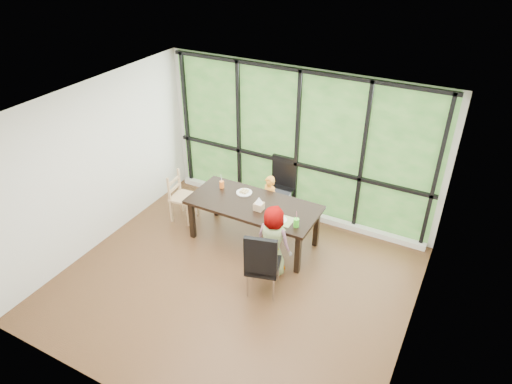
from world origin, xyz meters
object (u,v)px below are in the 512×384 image
child_older (274,241)px  plate_far (244,193)px  dining_table (253,222)px  plate_near (280,220)px  chair_end_beech (184,197)px  green_cup (296,223)px  orange_cup (222,184)px  tissue_box (259,206)px  chair_window_leather (279,188)px  chair_interior_leather (263,261)px  child_toddler (269,201)px

child_older → plate_far: 1.20m
dining_table → plate_near: plate_near is taller
chair_end_beech → plate_far: bearing=-86.2°
plate_far → green_cup: (1.15, -0.48, 0.06)m
orange_cup → green_cup: bearing=-15.9°
dining_table → chair_end_beech: 1.42m
tissue_box → chair_end_beech: bearing=175.4°
child_older → chair_window_leather: bearing=-62.5°
dining_table → orange_cup: orange_cup is taller
chair_window_leather → plate_near: (0.57, -1.18, 0.22)m
chair_window_leather → orange_cup: bearing=-133.8°
dining_table → chair_end_beech: bearing=179.5°
chair_window_leather → tissue_box: (0.15, -1.08, 0.27)m
child_older → plate_far: size_ratio=4.36×
dining_table → green_cup: green_cup is taller
chair_interior_leather → plate_near: (-0.10, 0.76, 0.22)m
child_toddler → plate_near: size_ratio=4.55×
chair_window_leather → tissue_box: bearing=-82.9°
plate_far → tissue_box: (0.45, -0.33, 0.05)m
chair_window_leather → orange_cup: size_ratio=8.63×
chair_interior_leather → orange_cup: (-1.40, 1.17, 0.27)m
tissue_box → chair_window_leather: bearing=97.7°
plate_near → dining_table: bearing=159.5°
plate_far → tissue_box: size_ratio=1.88×
plate_near → green_cup: green_cup is taller
plate_near → child_older: bearing=-81.9°
dining_table → child_toddler: bearing=90.0°
green_cup → tissue_box: green_cup is taller
plate_far → plate_near: bearing=-26.4°
child_toddler → plate_far: size_ratio=3.56×
green_cup → chair_window_leather: bearing=124.8°
chair_window_leather → plate_far: 0.84m
chair_window_leather → tissue_box: chair_window_leather is taller
plate_near → chair_window_leather: bearing=115.8°
plate_far → tissue_box: tissue_box is taller
chair_end_beech → child_toddler: (1.42, 0.57, 0.03)m
child_toddler → orange_cup: size_ratio=7.59×
chair_window_leather → chair_interior_leather: (0.67, -1.95, 0.00)m
plate_far → dining_table: bearing=-36.5°
child_toddler → plate_far: 0.54m
chair_window_leather → plate_near: chair_window_leather is taller
child_toddler → green_cup: size_ratio=6.96×
chair_interior_leather → tissue_box: bearing=-74.7°
green_cup → plate_near: bearing=171.4°
chair_interior_leather → green_cup: 0.80m
dining_table → tissue_box: 0.48m
chair_window_leather → child_older: child_older is taller
tissue_box → orange_cup: bearing=160.8°
plate_near → orange_cup: (-1.30, 0.41, 0.06)m
plate_near → orange_cup: bearing=162.6°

